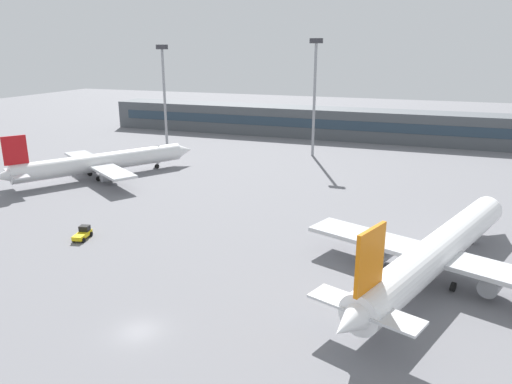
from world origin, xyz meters
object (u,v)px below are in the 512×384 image
object	(u,v)px
airplane_near	(439,250)
airplane_mid	(103,162)
baggage_tug_yellow	(83,233)
floodlight_tower_west	(315,91)
floodlight_tower_east	(164,90)

from	to	relation	value
airplane_near	airplane_mid	xyz separation A→B (m)	(-68.43, 25.79, -0.27)
airplane_mid	baggage_tug_yellow	distance (m)	36.27
floodlight_tower_west	floodlight_tower_east	world-z (taller)	floodlight_tower_west
airplane_mid	floodlight_tower_west	size ratio (longest dim) A/B	1.33
airplane_near	floodlight_tower_east	xyz separation A→B (m)	(-71.73, 58.28, 12.37)
airplane_mid	floodlight_tower_east	size ratio (longest dim) A/B	1.39
airplane_near	floodlight_tower_east	distance (m)	93.24
airplane_mid	floodlight_tower_east	bearing A→B (deg)	95.80
airplane_near	floodlight_tower_west	bearing A→B (deg)	116.36
baggage_tug_yellow	airplane_mid	bearing A→B (deg)	122.05
airplane_near	airplane_mid	bearing A→B (deg)	159.35
airplane_mid	baggage_tug_yellow	size ratio (longest dim) A/B	10.10
airplane_mid	floodlight_tower_west	xyz separation A→B (m)	(37.43, 36.78, 13.38)
airplane_near	airplane_mid	world-z (taller)	airplane_near
floodlight_tower_east	airplane_mid	bearing A→B (deg)	-84.20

